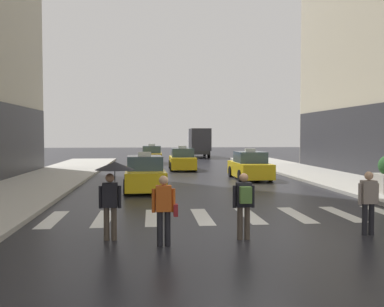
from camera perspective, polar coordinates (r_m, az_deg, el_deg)
ground_plane at (r=10.95m, az=7.38°, el=-11.21°), size 160.00×160.00×0.00m
crosswalk_markings at (r=13.83m, az=4.57°, el=-8.31°), size 11.30×2.80×0.01m
taxi_lead at (r=20.24m, az=-6.34°, el=-2.83°), size 2.08×4.61×1.80m
taxi_second at (r=25.44m, az=7.71°, el=-1.76°), size 1.97×4.56×1.80m
taxi_third at (r=31.91m, az=-1.31°, el=-0.89°), size 1.95×4.55×1.80m
taxi_fourth at (r=39.11m, az=-5.38°, el=-0.28°), size 1.98×4.56×1.80m
box_truck at (r=50.33m, az=0.92°, el=1.62°), size 2.39×7.58×3.35m
pedestrian_with_umbrella at (r=10.65m, az=-10.48°, el=-3.35°), size 0.96×0.96×1.94m
pedestrian_with_backpack at (r=10.65m, az=6.95°, el=-6.28°), size 0.55×0.43×1.65m
pedestrian_with_handbag at (r=10.01m, az=-3.73°, el=-7.04°), size 0.60×0.24×1.65m
pedestrian_plain_coat at (r=11.99m, az=22.47°, el=-5.62°), size 0.55×0.24×1.65m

